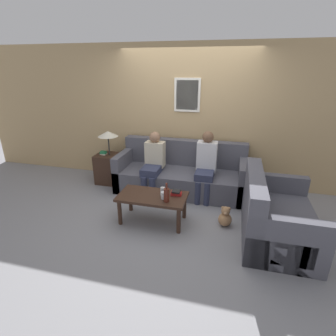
{
  "coord_description": "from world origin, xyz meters",
  "views": [
    {
      "loc": [
        0.89,
        -3.89,
        2.19
      ],
      "look_at": [
        -0.09,
        -0.08,
        0.66
      ],
      "focal_mm": 28.0,
      "sensor_mm": 36.0,
      "label": 1
    }
  ],
  "objects": [
    {
      "name": "couch_side",
      "position": [
        1.51,
        -0.62,
        0.31
      ],
      "size": [
        0.9,
        1.39,
        0.9
      ],
      "rotation": [
        0.0,
        0.0,
        1.57
      ],
      "color": "#4C4C56",
      "rests_on": "ground_plane"
    },
    {
      "name": "person_left",
      "position": [
        -0.47,
        0.34,
        0.59
      ],
      "size": [
        0.34,
        0.61,
        1.1
      ],
      "color": "#2D334C",
      "rests_on": "ground_plane"
    },
    {
      "name": "coffee_table",
      "position": [
        -0.19,
        -0.63,
        0.36
      ],
      "size": [
        1.0,
        0.53,
        0.43
      ],
      "color": "#382319",
      "rests_on": "ground_plane"
    },
    {
      "name": "couch_main",
      "position": [
        0.0,
        0.54,
        0.3
      ],
      "size": [
        2.34,
        0.9,
        0.9
      ],
      "color": "#4C4C56",
      "rests_on": "ground_plane"
    },
    {
      "name": "wall_back",
      "position": [
        0.0,
        1.01,
        1.3
      ],
      "size": [
        9.0,
        0.08,
        2.6
      ],
      "color": "tan",
      "rests_on": "ground_plane"
    },
    {
      "name": "book_stack",
      "position": [
        0.15,
        -0.53,
        0.46
      ],
      "size": [
        0.17,
        0.12,
        0.07
      ],
      "color": "red",
      "rests_on": "coffee_table"
    },
    {
      "name": "teddy_bear",
      "position": [
        0.87,
        -0.49,
        0.13
      ],
      "size": [
        0.2,
        0.2,
        0.31
      ],
      "color": "#A87A51",
      "rests_on": "ground_plane"
    },
    {
      "name": "drinking_glass",
      "position": [
        -0.0,
        -0.69,
        0.48
      ],
      "size": [
        0.07,
        0.07,
        0.1
      ],
      "color": "silver",
      "rests_on": "coffee_table"
    },
    {
      "name": "side_table_with_lamp",
      "position": [
        -1.47,
        0.51,
        0.38
      ],
      "size": [
        0.46,
        0.43,
        1.05
      ],
      "color": "#382319",
      "rests_on": "ground_plane"
    },
    {
      "name": "ground_plane",
      "position": [
        0.0,
        0.0,
        0.0
      ],
      "size": [
        16.0,
        16.0,
        0.0
      ],
      "primitive_type": "plane",
      "color": "gray"
    },
    {
      "name": "wine_bottle",
      "position": [
        0.06,
        -0.76,
        0.53
      ],
      "size": [
        0.08,
        0.08,
        0.28
      ],
      "color": "#562319",
      "rests_on": "coffee_table"
    },
    {
      "name": "soda_can",
      "position": [
        -0.04,
        -0.58,
        0.49
      ],
      "size": [
        0.07,
        0.07,
        0.12
      ],
      "color": "#BCBCC1",
      "rests_on": "coffee_table"
    },
    {
      "name": "person_right",
      "position": [
        0.47,
        0.37,
        0.62
      ],
      "size": [
        0.34,
        0.58,
        1.17
      ],
      "color": "#2D334C",
      "rests_on": "ground_plane"
    }
  ]
}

